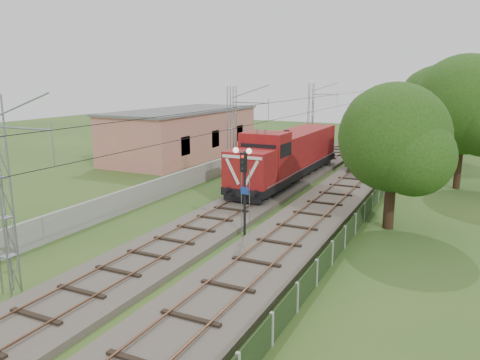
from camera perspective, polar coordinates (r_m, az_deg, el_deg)
The scene contains 14 objects.
ground at distance 25.29m, azimuth -7.19°, elevation -7.62°, with size 140.00×140.00×0.00m, color #2C5520.
track_main at distance 31.05m, azimuth -0.18°, elevation -3.37°, with size 4.20×70.00×0.45m.
track_side at distance 41.54m, azimuth 14.00°, elevation 0.29°, with size 4.20×80.00×0.45m.
catenary at distance 35.96m, azimuth -0.93°, elevation 5.08°, with size 3.31×70.00×8.00m.
boundary_wall at distance 38.22m, azimuth -5.68°, elevation 0.44°, with size 0.25×40.00×1.50m, color #9E9E99.
station_building at distance 52.42m, azimuth -6.85°, elevation 5.73°, with size 8.40×20.40×5.22m.
fence at distance 24.76m, azimuth 12.62°, elevation -6.80°, with size 0.12×32.00×1.20m.
locomotive at distance 39.11m, azimuth 5.89°, elevation 3.11°, with size 3.20×18.27×4.64m.
coach_rake at distance 102.75m, azimuth 21.43°, elevation 8.19°, with size 3.23×120.56×3.73m.
signal_post at distance 24.92m, azimuth 0.50°, elevation 0.08°, with size 0.52×0.41×4.80m.
tree_a at distance 27.70m, azimuth 18.41°, elevation 4.77°, with size 6.49×6.18×8.41m.
tree_b at distance 40.03m, azimuth 25.82°, elevation 8.14°, with size 8.04×7.66×10.42m.
tree_c at distance 53.91m, azimuth 22.90°, elevation 8.84°, with size 7.66×7.30×9.93m.
tree_d at distance 65.61m, azimuth 27.11°, elevation 8.19°, with size 6.64×6.33×8.61m.
Camera 1 is at (13.07, -19.88, 8.59)m, focal length 35.00 mm.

